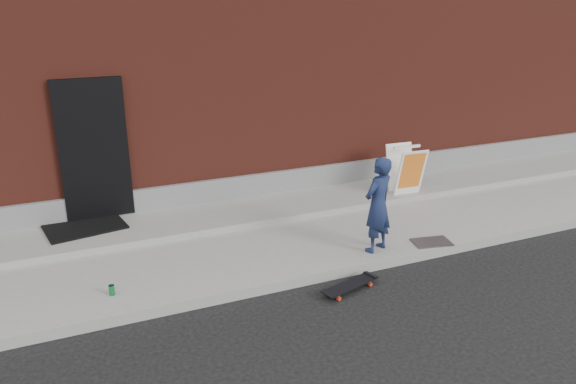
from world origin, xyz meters
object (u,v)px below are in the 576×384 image
child (378,205)px  soda_can (112,290)px  pizza_sign (406,169)px  skateboard (350,285)px

child → soda_can: bearing=-25.1°
child → pizza_sign: child is taller
soda_can → pizza_sign: bearing=15.8°
skateboard → pizza_sign: 3.47m
child → pizza_sign: 2.39m
child → skateboard: (-0.79, -0.67, -0.78)m
soda_can → child: bearing=-2.7°
skateboard → soda_can: 3.07m
skateboard → soda_can: size_ratio=6.40×
soda_can → skateboard: bearing=-16.1°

